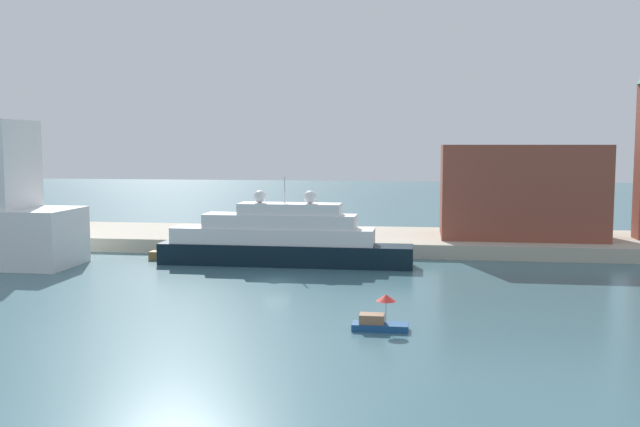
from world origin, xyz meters
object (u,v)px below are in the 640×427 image
(work_barge, at_px, (168,255))
(person_figure, at_px, (236,232))
(harbor_building, at_px, (521,191))
(mooring_bollard, at_px, (368,239))
(large_yacht, at_px, (281,240))
(small_motorboat, at_px, (379,319))
(parked_car, at_px, (215,228))

(work_barge, xyz_separation_m, person_figure, (6.34, 8.05, 2.00))
(harbor_building, relative_size, person_figure, 12.44)
(work_barge, distance_m, person_figure, 10.44)
(mooring_bollard, bearing_deg, large_yacht, -141.68)
(harbor_building, bearing_deg, work_barge, -161.81)
(small_motorboat, xyz_separation_m, work_barge, (-27.17, 29.06, -0.32))
(parked_car, xyz_separation_m, person_figure, (4.29, -4.94, 0.12))
(harbor_building, height_order, mooring_bollard, harbor_building)
(work_barge, xyz_separation_m, harbor_building, (42.85, 14.08, 7.25))
(parked_car, height_order, person_figure, person_figure)
(person_figure, bearing_deg, work_barge, -128.22)
(large_yacht, distance_m, person_figure, 12.53)
(work_barge, relative_size, person_figure, 2.59)
(large_yacht, distance_m, mooring_bollard, 11.99)
(small_motorboat, distance_m, parked_car, 49.01)
(work_barge, bearing_deg, person_figure, 51.78)
(small_motorboat, relative_size, person_figure, 2.54)
(small_motorboat, height_order, mooring_bollard, small_motorboat)
(person_figure, bearing_deg, small_motorboat, -60.69)
(small_motorboat, xyz_separation_m, mooring_bollard, (-3.54, 34.81, 1.36))
(small_motorboat, distance_m, person_figure, 42.59)
(small_motorboat, distance_m, harbor_building, 46.41)
(mooring_bollard, bearing_deg, harbor_building, 23.42)
(small_motorboat, distance_m, work_barge, 39.79)
(parked_car, relative_size, mooring_bollard, 4.92)
(work_barge, bearing_deg, harbor_building, 18.19)
(small_motorboat, height_order, parked_car, parked_car)
(large_yacht, relative_size, work_barge, 6.86)
(work_barge, bearing_deg, parked_car, 81.02)
(person_figure, xyz_separation_m, mooring_bollard, (17.29, -2.30, -0.32))
(parked_car, bearing_deg, harbor_building, 1.52)
(work_barge, bearing_deg, small_motorboat, -46.92)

